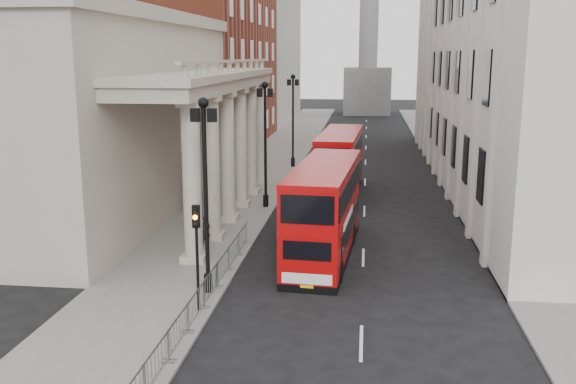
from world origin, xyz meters
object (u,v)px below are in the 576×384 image
object	(u,v)px
bus_far	(340,163)
monument_column	(369,20)
lamp_post_south	(205,183)
pedestrian_c	(228,195)
bus_near	(324,209)
pedestrian_a	(206,231)
traffic_light	(196,238)
pedestrian_b	(192,198)
lamp_post_mid	(265,136)
lamp_post_north	(293,114)

from	to	relation	value
bus_far	monument_column	bearing A→B (deg)	91.29
lamp_post_south	pedestrian_c	distance (m)	15.89
bus_near	pedestrian_a	xyz separation A→B (m)	(-6.40, 0.74, -1.58)
traffic_light	pedestrian_b	distance (m)	16.96
bus_near	pedestrian_c	size ratio (longest dim) A/B	6.21
traffic_light	lamp_post_south	bearing A→B (deg)	92.84
monument_column	traffic_light	size ratio (longest dim) A/B	12.60
pedestrian_a	pedestrian_c	bearing A→B (deg)	103.03
bus_far	pedestrian_a	world-z (taller)	bus_far
lamp_post_mid	traffic_light	world-z (taller)	lamp_post_mid
lamp_post_mid	lamp_post_north	xyz separation A→B (m)	(0.00, 16.00, 0.00)
lamp_post_south	pedestrian_b	world-z (taller)	lamp_post_south
lamp_post_mid	pedestrian_b	xyz separation A→B (m)	(-4.58, -1.85, -3.93)
lamp_post_south	bus_far	world-z (taller)	lamp_post_south
lamp_post_north	pedestrian_b	xyz separation A→B (m)	(-4.58, -17.85, -3.93)
lamp_post_mid	pedestrian_c	size ratio (longest dim) A/B	4.62
lamp_post_south	bus_near	xyz separation A→B (m)	(4.59, 6.03, -2.42)
pedestrian_c	monument_column	bearing A→B (deg)	80.83
lamp_post_mid	pedestrian_c	distance (m)	4.64
lamp_post_south	pedestrian_a	xyz separation A→B (m)	(-1.81, 6.77, -4.01)
traffic_light	bus_far	xyz separation A→B (m)	(4.65, 22.56, -0.65)
lamp_post_mid	bus_near	size ratio (longest dim) A/B	0.74
lamp_post_south	lamp_post_mid	distance (m)	16.00
pedestrian_a	lamp_post_north	bearing A→B (deg)	94.93
lamp_post_south	traffic_light	xyz separation A→B (m)	(0.10, -2.02, -1.80)
monument_column	lamp_post_north	size ratio (longest dim) A/B	6.51
monument_column	pedestrian_c	world-z (taller)	monument_column
traffic_light	pedestrian_a	xyz separation A→B (m)	(-1.91, 8.79, -2.20)
lamp_post_mid	bus_near	bearing A→B (deg)	-65.29
traffic_light	bus_near	distance (m)	9.24
bus_near	monument_column	bearing A→B (deg)	92.56
pedestrian_b	bus_far	bearing A→B (deg)	-173.33
traffic_light	lamp_post_north	bearing A→B (deg)	90.17
traffic_light	pedestrian_a	bearing A→B (deg)	102.27
monument_column	pedestrian_b	world-z (taller)	monument_column
lamp_post_mid	pedestrian_b	size ratio (longest dim) A/B	4.85
lamp_post_south	pedestrian_a	size ratio (longest dim) A/B	5.32
lamp_post_mid	traffic_light	bearing A→B (deg)	-89.68
lamp_post_south	bus_far	xyz separation A→B (m)	(4.75, 20.54, -2.46)
bus_far	pedestrian_c	size ratio (longest dim) A/B	6.11
pedestrian_a	pedestrian_c	size ratio (longest dim) A/B	0.87
monument_column	bus_near	distance (m)	83.10
monument_column	pedestrian_b	bearing A→B (deg)	-98.61
lamp_post_mid	lamp_post_north	world-z (taller)	same
bus_near	bus_far	size ratio (longest dim) A/B	1.02
monument_column	pedestrian_b	size ratio (longest dim) A/B	31.58
pedestrian_b	pedestrian_c	distance (m)	2.43
lamp_post_north	pedestrian_a	world-z (taller)	lamp_post_north
lamp_post_south	pedestrian_b	distance (m)	15.38
bus_far	pedestrian_c	distance (m)	9.03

